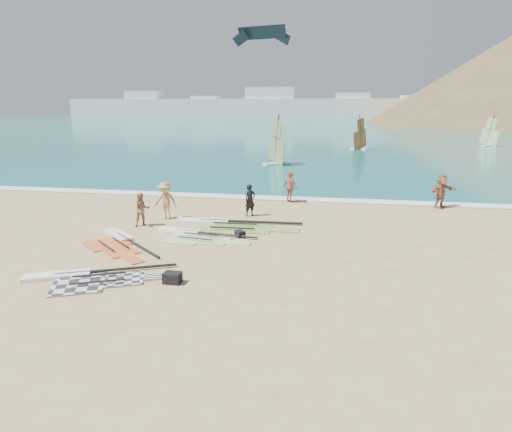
% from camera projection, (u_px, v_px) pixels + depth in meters
% --- Properties ---
extents(ground, '(300.00, 300.00, 0.00)m').
position_uv_depth(ground, '(227.00, 270.00, 15.43)').
color(ground, tan).
rests_on(ground, ground).
extents(sea, '(300.00, 240.00, 0.06)m').
position_uv_depth(sea, '(322.00, 123.00, 141.22)').
color(sea, '#0D5B59').
rests_on(sea, ground).
extents(surf_line, '(300.00, 1.20, 0.04)m').
position_uv_depth(surf_line, '(273.00, 199.00, 27.15)').
color(surf_line, white).
rests_on(surf_line, ground).
extents(far_town, '(160.00, 8.00, 12.00)m').
position_uv_depth(far_town, '(282.00, 108.00, 159.89)').
color(far_town, white).
rests_on(far_town, ground).
extents(rig_grey, '(5.20, 3.26, 0.20)m').
position_uv_depth(rig_grey, '(87.00, 278.00, 14.58)').
color(rig_grey, '#2A2A2D').
rests_on(rig_grey, ground).
extents(rig_green, '(4.93, 2.27, 0.19)m').
position_uv_depth(rig_green, '(193.00, 235.00, 19.32)').
color(rig_green, '#62AA29').
rests_on(rig_green, ground).
extents(rig_orange, '(6.42, 2.55, 0.20)m').
position_uv_depth(rig_orange, '(226.00, 225.00, 21.08)').
color(rig_orange, '#FFAC0B').
rests_on(rig_orange, ground).
extents(rig_red, '(4.15, 4.25, 0.20)m').
position_uv_depth(rig_red, '(118.00, 242.00, 18.39)').
color(rig_red, '#DD2444').
rests_on(rig_red, ground).
extents(gear_bag_near, '(0.59, 0.44, 0.36)m').
position_uv_depth(gear_bag_near, '(172.00, 278.00, 14.26)').
color(gear_bag_near, black).
rests_on(gear_bag_near, ground).
extents(gear_bag_far, '(0.56, 0.58, 0.29)m').
position_uv_depth(gear_bag_far, '(240.00, 234.00, 19.25)').
color(gear_bag_far, black).
rests_on(gear_bag_far, ground).
extents(person_wetsuit, '(0.74, 0.73, 1.72)m').
position_uv_depth(person_wetsuit, '(250.00, 200.00, 22.69)').
color(person_wetsuit, black).
rests_on(person_wetsuit, ground).
extents(beachgoer_left, '(1.02, 0.97, 1.66)m').
position_uv_depth(beachgoer_left, '(142.00, 210.00, 20.79)').
color(beachgoer_left, '#A07550').
rests_on(beachgoer_left, ground).
extents(beachgoer_mid, '(1.36, 0.90, 1.97)m').
position_uv_depth(beachgoer_mid, '(165.00, 201.00, 22.02)').
color(beachgoer_mid, tan).
rests_on(beachgoer_mid, ground).
extents(beachgoer_back, '(1.11, 1.08, 1.87)m').
position_uv_depth(beachgoer_back, '(290.00, 187.00, 25.89)').
color(beachgoer_back, '#B66E5D').
rests_on(beachgoer_back, ground).
extents(beachgoer_right, '(1.84, 1.52, 1.98)m').
position_uv_depth(beachgoer_right, '(441.00, 191.00, 24.49)').
color(beachgoer_right, '#A1614A').
rests_on(beachgoer_right, ground).
extents(windsurfer_left, '(2.67, 2.76, 4.94)m').
position_uv_depth(windsurfer_left, '(277.00, 151.00, 42.12)').
color(windsurfer_left, white).
rests_on(windsurfer_left, ground).
extents(windsurfer_centre, '(2.42, 2.46, 4.58)m').
position_uv_depth(windsurfer_centre, '(360.00, 140.00, 56.51)').
color(windsurfer_centre, white).
rests_on(windsurfer_centre, ground).
extents(windsurfer_right, '(2.34, 2.35, 4.48)m').
position_uv_depth(windsurfer_right, '(489.00, 137.00, 61.38)').
color(windsurfer_right, white).
rests_on(windsurfer_right, ground).
extents(kitesurf_kite, '(7.99, 2.36, 2.57)m').
position_uv_depth(kitesurf_kite, '(262.00, 34.00, 57.98)').
color(kitesurf_kite, black).
rests_on(kitesurf_kite, ground).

